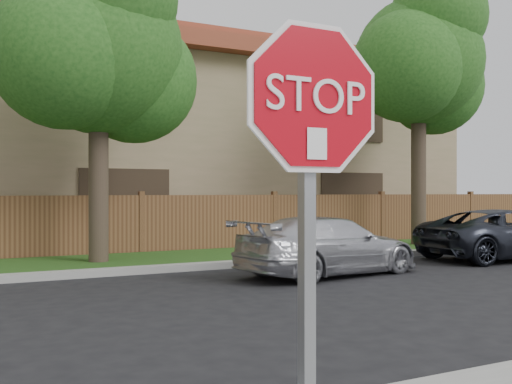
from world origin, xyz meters
TOP-DOWN VIEW (x-y plane):
  - tree_mid at (2.52, 9.57)m, footprint 4.80×3.90m
  - tree_right at (12.02, 9.57)m, footprint 4.80×3.90m
  - stop_sign at (0.98, -1.48)m, footprint 1.01×0.13m
  - sedan_right at (6.33, 6.16)m, footprint 4.32×2.28m
  - sedan_far_right at (11.87, 6.44)m, footprint 4.68×2.51m

SIDE VIEW (x-z plane):
  - sedan_right at x=6.33m, z-range 0.00..1.19m
  - sedan_far_right at x=11.87m, z-range 0.00..1.25m
  - stop_sign at x=0.98m, z-range 0.55..3.11m
  - tree_mid at x=2.52m, z-range 1.20..8.55m
  - tree_right at x=12.02m, z-range 1.47..9.67m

